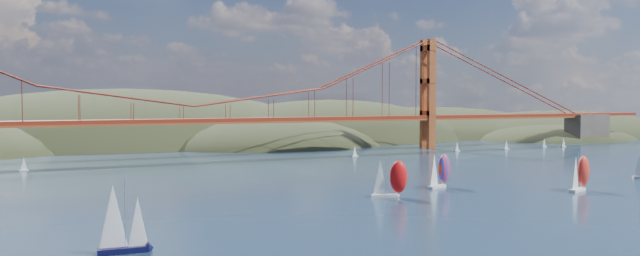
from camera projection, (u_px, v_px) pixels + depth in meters
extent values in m
plane|color=black|center=(481.00, 252.00, 101.41)|extent=(1200.00, 1200.00, 0.00)
ellipsoid|color=black|center=(125.00, 170.00, 366.70)|extent=(300.00, 180.00, 96.00)
ellipsoid|color=black|center=(329.00, 160.00, 392.54)|extent=(220.00, 140.00, 76.00)
ellipsoid|color=black|center=(273.00, 160.00, 343.39)|extent=(140.00, 110.00, 48.00)
ellipsoid|color=black|center=(427.00, 148.00, 450.01)|extent=(260.00, 160.00, 60.00)
ellipsoid|color=black|center=(557.00, 146.00, 451.56)|extent=(220.00, 150.00, 52.00)
ellipsoid|color=black|center=(554.00, 146.00, 395.67)|extent=(120.00, 90.00, 28.00)
cube|color=maroon|center=(194.00, 120.00, 262.03)|extent=(440.00, 7.00, 1.60)
cube|color=brown|center=(194.00, 123.00, 262.08)|extent=(440.00, 7.00, 0.80)
cube|color=brown|center=(428.00, 94.00, 314.39)|extent=(4.00, 8.50, 55.00)
cube|color=#4C443D|center=(587.00, 128.00, 365.54)|extent=(24.00, 12.00, 16.00)
cube|color=maroon|center=(601.00, 114.00, 370.46)|extent=(52.00, 7.00, 1.60)
cube|color=black|center=(123.00, 250.00, 100.98)|extent=(8.11, 2.86, 0.96)
cylinder|color=#99999E|center=(125.00, 212.00, 100.84)|extent=(0.12, 0.12, 11.50)
cone|color=white|center=(113.00, 216.00, 100.19)|extent=(4.80, 4.80, 10.12)
cone|color=white|center=(138.00, 222.00, 101.65)|extent=(3.43, 3.43, 8.05)
cube|color=silver|center=(385.00, 196.00, 158.17)|extent=(6.76, 3.90, 0.78)
cylinder|color=#99999E|center=(386.00, 175.00, 157.96)|extent=(0.10, 0.10, 9.79)
cone|color=white|center=(380.00, 177.00, 157.81)|extent=(4.66, 4.66, 8.61)
ellipsoid|color=red|center=(399.00, 177.00, 158.37)|extent=(5.26, 4.23, 8.22)
cube|color=white|center=(577.00, 190.00, 168.20)|extent=(6.89, 3.83, 0.80)
cylinder|color=#99999E|center=(578.00, 170.00, 168.19)|extent=(0.10, 0.10, 9.96)
cone|color=white|center=(576.00, 172.00, 167.14)|extent=(4.69, 4.69, 8.77)
ellipsoid|color=red|center=(583.00, 171.00, 170.53)|extent=(5.33, 4.22, 8.37)
cone|color=white|center=(640.00, 162.00, 195.23)|extent=(5.12, 5.12, 8.64)
cube|color=silver|center=(437.00, 187.00, 174.58)|extent=(6.84, 3.88, 0.79)
cylinder|color=#99999E|center=(438.00, 168.00, 174.56)|extent=(0.10, 0.10, 9.90)
cone|color=white|center=(434.00, 170.00, 173.51)|extent=(4.69, 4.69, 8.71)
ellipsoid|color=red|center=(444.00, 169.00, 176.92)|extent=(5.31, 4.24, 8.32)
cube|color=silver|center=(24.00, 170.00, 216.28)|extent=(3.00, 1.00, 0.50)
cone|color=white|center=(24.00, 164.00, 216.17)|extent=(2.00, 2.00, 4.20)
cube|color=silver|center=(457.00, 151.00, 296.78)|extent=(3.00, 1.00, 0.50)
cone|color=white|center=(457.00, 146.00, 296.67)|extent=(2.00, 2.00, 4.20)
cube|color=silver|center=(506.00, 149.00, 308.62)|extent=(3.00, 1.00, 0.50)
cone|color=white|center=(506.00, 144.00, 308.51)|extent=(2.00, 2.00, 4.20)
cube|color=silver|center=(544.00, 147.00, 323.40)|extent=(3.00, 1.00, 0.50)
cone|color=white|center=(544.00, 142.00, 323.30)|extent=(2.00, 2.00, 4.20)
cube|color=silver|center=(564.00, 146.00, 326.39)|extent=(3.00, 1.00, 0.50)
cone|color=white|center=(564.00, 142.00, 326.28)|extent=(2.00, 2.00, 4.20)
cube|color=silver|center=(355.00, 156.00, 270.08)|extent=(3.00, 1.00, 0.50)
cone|color=white|center=(355.00, 151.00, 269.97)|extent=(2.00, 2.00, 4.20)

